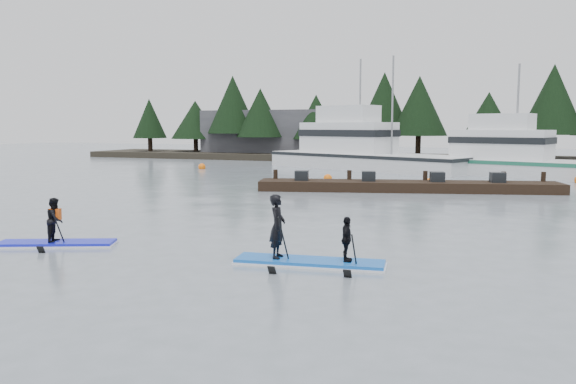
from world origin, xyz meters
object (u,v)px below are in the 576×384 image
(fishing_boat_medium, at_px, (519,167))
(paddleboard_duo, at_px, (305,244))
(floating_dock, at_px, (407,186))
(paddleboard_solo, at_px, (56,230))
(fishing_boat_large, at_px, (362,160))

(fishing_boat_medium, relative_size, paddleboard_duo, 3.92)
(fishing_boat_medium, distance_m, floating_dock, 13.07)
(floating_dock, height_order, paddleboard_duo, paddleboard_duo)
(paddleboard_solo, bearing_deg, floating_dock, 44.36)
(fishing_boat_large, xyz_separation_m, paddleboard_duo, (5.64, -30.89, -0.22))
(floating_dock, bearing_deg, paddleboard_solo, -127.45)
(floating_dock, distance_m, paddleboard_duo, 16.54)
(fishing_boat_large, xyz_separation_m, fishing_boat_medium, (11.40, -2.62, -0.13))
(floating_dock, bearing_deg, fishing_boat_medium, 49.79)
(fishing_boat_large, bearing_deg, paddleboard_solo, -69.17)
(fishing_boat_medium, relative_size, paddleboard_solo, 4.46)
(floating_dock, bearing_deg, paddleboard_duo, -104.21)
(floating_dock, bearing_deg, fishing_boat_large, 97.37)
(paddleboard_solo, xyz_separation_m, paddleboard_duo, (7.27, 0.39, 0.06))
(fishing_boat_large, height_order, fishing_boat_medium, fishing_boat_large)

